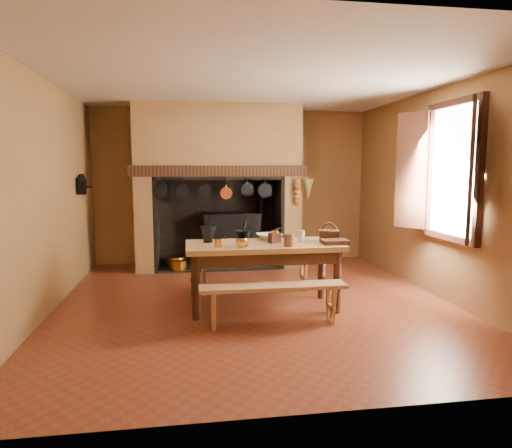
# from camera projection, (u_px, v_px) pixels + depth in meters

# --- Properties ---
(floor) EXTENTS (5.50, 5.50, 0.00)m
(floor) POSITION_uv_depth(u_px,v_px,m) (255.00, 302.00, 5.94)
(floor) COLOR #622E17
(floor) RESTS_ON ground
(ceiling) EXTENTS (5.50, 5.50, 0.00)m
(ceiling) POSITION_uv_depth(u_px,v_px,m) (255.00, 81.00, 5.60)
(ceiling) COLOR silver
(ceiling) RESTS_ON back_wall
(back_wall) EXTENTS (5.00, 0.02, 2.80)m
(back_wall) POSITION_uv_depth(u_px,v_px,m) (232.00, 186.00, 8.46)
(back_wall) COLOR olive
(back_wall) RESTS_ON floor
(wall_left) EXTENTS (0.02, 5.50, 2.80)m
(wall_left) POSITION_uv_depth(u_px,v_px,m) (46.00, 197.00, 5.39)
(wall_left) COLOR olive
(wall_left) RESTS_ON floor
(wall_right) EXTENTS (0.02, 5.50, 2.80)m
(wall_right) POSITION_uv_depth(u_px,v_px,m) (438.00, 193.00, 6.15)
(wall_right) COLOR olive
(wall_right) RESTS_ON floor
(wall_front) EXTENTS (5.00, 0.02, 2.80)m
(wall_front) POSITION_uv_depth(u_px,v_px,m) (316.00, 218.00, 3.07)
(wall_front) COLOR olive
(wall_front) RESTS_ON floor
(chimney_breast) EXTENTS (2.95, 0.96, 2.80)m
(chimney_breast) POSITION_uv_depth(u_px,v_px,m) (218.00, 164.00, 7.94)
(chimney_breast) COLOR olive
(chimney_breast) RESTS_ON floor
(iron_range) EXTENTS (1.12, 0.55, 1.60)m
(iron_range) POSITION_uv_depth(u_px,v_px,m) (232.00, 238.00, 8.27)
(iron_range) COLOR black
(iron_range) RESTS_ON floor
(hearth_pans) EXTENTS (0.51, 0.62, 0.20)m
(hearth_pans) POSITION_uv_depth(u_px,v_px,m) (176.00, 263.00, 7.94)
(hearth_pans) COLOR gold
(hearth_pans) RESTS_ON floor
(hanging_pans) EXTENTS (1.92, 0.29, 0.27)m
(hanging_pans) POSITION_uv_depth(u_px,v_px,m) (218.00, 191.00, 7.50)
(hanging_pans) COLOR black
(hanging_pans) RESTS_ON chimney_breast
(onion_string) EXTENTS (0.12, 0.10, 0.46)m
(onion_string) POSITION_uv_depth(u_px,v_px,m) (297.00, 192.00, 7.68)
(onion_string) COLOR #954D1B
(onion_string) RESTS_ON chimney_breast
(herb_bunch) EXTENTS (0.20, 0.20, 0.35)m
(herb_bunch) POSITION_uv_depth(u_px,v_px,m) (308.00, 189.00, 7.70)
(herb_bunch) COLOR olive
(herb_bunch) RESTS_ON chimney_breast
(window) EXTENTS (0.39, 1.75, 1.76)m
(window) POSITION_uv_depth(u_px,v_px,m) (445.00, 171.00, 5.69)
(window) COLOR white
(window) RESTS_ON wall_right
(wall_coffee_mill) EXTENTS (0.23, 0.16, 0.31)m
(wall_coffee_mill) POSITION_uv_depth(u_px,v_px,m) (82.00, 183.00, 6.91)
(wall_coffee_mill) COLOR black
(wall_coffee_mill) RESTS_ON wall_left
(work_table) EXTENTS (1.89, 0.84, 0.82)m
(work_table) POSITION_uv_depth(u_px,v_px,m) (264.00, 254.00, 5.61)
(work_table) COLOR tan
(work_table) RESTS_ON floor
(bench_front) EXTENTS (1.63, 0.29, 0.46)m
(bench_front) POSITION_uv_depth(u_px,v_px,m) (273.00, 295.00, 5.03)
(bench_front) COLOR tan
(bench_front) RESTS_ON floor
(bench_back) EXTENTS (1.74, 0.30, 0.49)m
(bench_back) POSITION_uv_depth(u_px,v_px,m) (255.00, 267.00, 6.37)
(bench_back) COLOR tan
(bench_back) RESTS_ON floor
(mortar_large) EXTENTS (0.20, 0.20, 0.34)m
(mortar_large) POSITION_uv_depth(u_px,v_px,m) (208.00, 233.00, 5.64)
(mortar_large) COLOR black
(mortar_large) RESTS_ON work_table
(mortar_small) EXTENTS (0.18, 0.18, 0.31)m
(mortar_small) POSITION_uv_depth(u_px,v_px,m) (243.00, 237.00, 5.37)
(mortar_small) COLOR black
(mortar_small) RESTS_ON work_table
(coffee_grinder) EXTENTS (0.18, 0.15, 0.20)m
(coffee_grinder) POSITION_uv_depth(u_px,v_px,m) (275.00, 237.00, 5.60)
(coffee_grinder) COLOR #3A1C12
(coffee_grinder) RESTS_ON work_table
(brass_mug_a) EXTENTS (0.10, 0.10, 0.10)m
(brass_mug_a) POSITION_uv_depth(u_px,v_px,m) (218.00, 243.00, 5.32)
(brass_mug_a) COLOR gold
(brass_mug_a) RESTS_ON work_table
(brass_mug_b) EXTENTS (0.09, 0.09, 0.08)m
(brass_mug_b) POSITION_uv_depth(u_px,v_px,m) (288.00, 237.00, 5.81)
(brass_mug_b) COLOR gold
(brass_mug_b) RESTS_ON work_table
(mixing_bowl) EXTENTS (0.39, 0.39, 0.08)m
(mixing_bowl) POSITION_uv_depth(u_px,v_px,m) (269.00, 236.00, 5.88)
(mixing_bowl) COLOR beige
(mixing_bowl) RESTS_ON work_table
(stoneware_crock) EXTENTS (0.15, 0.15, 0.15)m
(stoneware_crock) POSITION_uv_depth(u_px,v_px,m) (289.00, 240.00, 5.35)
(stoneware_crock) COLOR brown
(stoneware_crock) RESTS_ON work_table
(glass_jar) EXTENTS (0.09, 0.09, 0.15)m
(glass_jar) POSITION_uv_depth(u_px,v_px,m) (301.00, 236.00, 5.67)
(glass_jar) COLOR beige
(glass_jar) RESTS_ON work_table
(wicker_basket) EXTENTS (0.29, 0.24, 0.24)m
(wicker_basket) POSITION_uv_depth(u_px,v_px,m) (329.00, 235.00, 5.75)
(wicker_basket) COLOR #472515
(wicker_basket) RESTS_ON work_table
(wooden_tray) EXTENTS (0.31, 0.22, 0.05)m
(wooden_tray) POSITION_uv_depth(u_px,v_px,m) (335.00, 242.00, 5.53)
(wooden_tray) COLOR #3A1C12
(wooden_tray) RESTS_ON work_table
(brass_cup) EXTENTS (0.15, 0.15, 0.11)m
(brass_cup) POSITION_uv_depth(u_px,v_px,m) (242.00, 242.00, 5.31)
(brass_cup) COLOR gold
(brass_cup) RESTS_ON work_table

